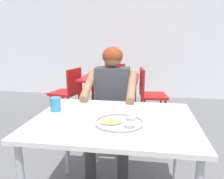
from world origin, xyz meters
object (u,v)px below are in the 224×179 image
at_px(thali_tray, 119,122).
at_px(drinking_cup, 55,104).
at_px(table_foreground, 114,128).
at_px(chair_red_far, 117,82).
at_px(table_background_red, 110,82).
at_px(diner_foreground, 111,96).
at_px(chair_red_left, 69,90).
at_px(chair_red_right, 148,91).
at_px(chair_foreground, 114,109).

relative_size(thali_tray, drinking_cup, 3.02).
distance_m(table_foreground, chair_red_far, 2.54).
bearing_deg(thali_tray, table_background_red, 100.83).
height_order(table_foreground, diner_foreground, diner_foreground).
bearing_deg(chair_red_far, drinking_cup, -93.73).
distance_m(drinking_cup, chair_red_left, 1.81).
relative_size(thali_tray, chair_red_far, 0.38).
bearing_deg(diner_foreground, chair_red_left, 126.47).
relative_size(drinking_cup, diner_foreground, 0.09).
xyz_separation_m(diner_foreground, chair_red_right, (0.38, 1.26, -0.23)).
relative_size(chair_foreground, chair_red_right, 1.07).
relative_size(diner_foreground, chair_red_far, 1.41).
relative_size(chair_foreground, diner_foreground, 0.75).
relative_size(drinking_cup, chair_foreground, 0.12).
distance_m(drinking_cup, chair_red_right, 1.97).
bearing_deg(table_background_red, thali_tray, -79.17).
height_order(diner_foreground, chair_red_right, diner_foreground).
relative_size(chair_red_left, chair_red_far, 0.98).
relative_size(table_foreground, drinking_cup, 10.41).
relative_size(chair_foreground, chair_red_far, 1.06).
bearing_deg(drinking_cup, table_foreground, -10.95).
bearing_deg(thali_tray, diner_foreground, 102.90).
xyz_separation_m(table_foreground, chair_foreground, (-0.12, 0.86, -0.14)).
height_order(table_foreground, chair_foreground, chair_foreground).
distance_m(table_foreground, table_background_red, 1.90).
relative_size(chair_red_left, chair_red_right, 0.99).
height_order(chair_red_right, chair_red_far, chair_red_far).
xyz_separation_m(drinking_cup, chair_red_left, (-0.51, 1.71, -0.29)).
xyz_separation_m(table_background_red, chair_red_right, (0.59, 0.03, -0.13)).
height_order(drinking_cup, chair_red_right, chair_red_right).
xyz_separation_m(thali_tray, drinking_cup, (-0.52, 0.19, 0.05)).
distance_m(thali_tray, chair_red_far, 2.65).
relative_size(thali_tray, chair_foreground, 0.36).
distance_m(table_foreground, chair_red_left, 2.05).
bearing_deg(chair_red_left, drinking_cup, -73.36).
bearing_deg(chair_red_right, table_background_red, -177.26).
bearing_deg(chair_red_far, chair_red_right, -47.59).
height_order(diner_foreground, chair_red_left, diner_foreground).
distance_m(table_background_red, chair_red_far, 0.66).
distance_m(drinking_cup, table_background_red, 1.79).
xyz_separation_m(drinking_cup, chair_red_far, (0.16, 2.43, -0.29)).
relative_size(thali_tray, chair_red_right, 0.39).
bearing_deg(chair_red_right, chair_foreground, -110.13).
xyz_separation_m(table_foreground, thali_tray, (0.05, -0.10, 0.08)).
bearing_deg(table_foreground, thali_tray, -63.36).
bearing_deg(thali_tray, drinking_cup, 159.98).
bearing_deg(chair_foreground, chair_red_far, 96.48).
bearing_deg(chair_foreground, chair_red_right, 69.87).
height_order(table_foreground, thali_tray, thali_tray).
height_order(drinking_cup, chair_red_far, chair_red_far).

